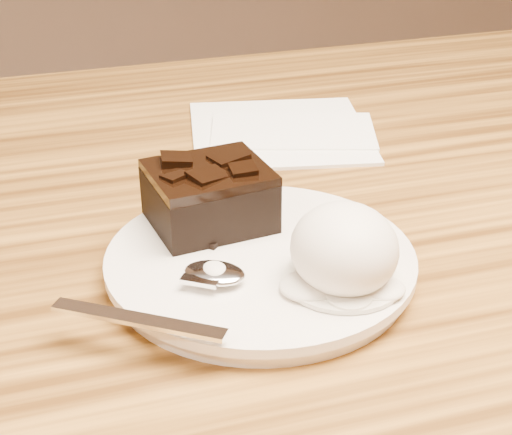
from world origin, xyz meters
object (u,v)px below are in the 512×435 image
object	(u,v)px
brownie	(209,200)
napkin	(279,130)
ice_cream_scoop	(344,249)
spoon	(215,276)
plate	(260,265)

from	to	relation	value
brownie	napkin	xyz separation A→B (m)	(0.11, 0.18, -0.03)
ice_cream_scoop	napkin	distance (m)	0.29
ice_cream_scoop	spoon	size ratio (longest dim) A/B	0.45
plate	spoon	size ratio (longest dim) A/B	1.30
plate	ice_cream_scoop	bearing A→B (deg)	-50.07
brownie	napkin	world-z (taller)	brownie
brownie	napkin	distance (m)	0.22
brownie	spoon	distance (m)	0.08
spoon	brownie	bearing A→B (deg)	22.33
napkin	spoon	bearing A→B (deg)	-116.91
ice_cream_scoop	spoon	xyz separation A→B (m)	(-0.08, 0.02, -0.02)
plate	brownie	world-z (taller)	brownie
ice_cream_scoop	spoon	bearing A→B (deg)	162.85
ice_cream_scoop	napkin	xyz separation A→B (m)	(0.05, 0.28, -0.04)
brownie	ice_cream_scoop	bearing A→B (deg)	-58.50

